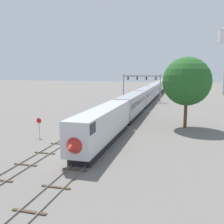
# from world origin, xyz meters

# --- Properties ---
(ground_plane) EXTENTS (400.00, 400.00, 0.00)m
(ground_plane) POSITION_xyz_m (0.00, 0.00, 0.00)
(ground_plane) COLOR slate
(track_main) EXTENTS (2.60, 200.00, 0.16)m
(track_main) POSITION_xyz_m (2.00, 60.00, 0.07)
(track_main) COLOR slate
(track_main) RESTS_ON ground
(track_near) EXTENTS (2.60, 160.00, 0.16)m
(track_near) POSITION_xyz_m (-3.50, 40.00, 0.07)
(track_near) COLOR slate
(track_near) RESTS_ON ground
(passenger_train) EXTENTS (3.04, 146.34, 4.80)m
(passenger_train) POSITION_xyz_m (2.00, 66.93, 2.61)
(passenger_train) COLOR silver
(passenger_train) RESTS_ON ground
(signal_gantry) EXTENTS (12.10, 0.49, 8.58)m
(signal_gantry) POSITION_xyz_m (-0.25, 52.55, 6.26)
(signal_gantry) COLOR #999BA0
(signal_gantry) RESTS_ON ground
(stop_sign) EXTENTS (0.76, 0.08, 2.88)m
(stop_sign) POSITION_xyz_m (-8.00, 4.55, 1.87)
(stop_sign) COLOR gray
(stop_sign) RESTS_ON ground
(trackside_tree_left) EXTENTS (8.13, 8.13, 11.97)m
(trackside_tree_left) POSITION_xyz_m (12.65, 17.02, 7.89)
(trackside_tree_left) COLOR brown
(trackside_tree_left) RESTS_ON ground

